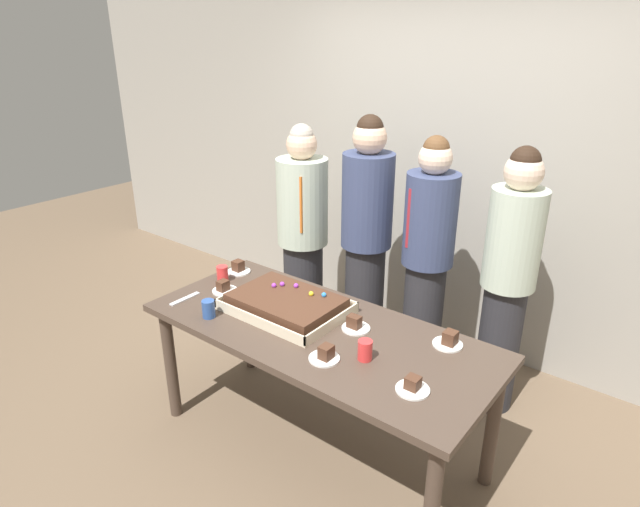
# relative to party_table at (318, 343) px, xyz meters

# --- Properties ---
(ground_plane) EXTENTS (12.00, 12.00, 0.00)m
(ground_plane) POSITION_rel_party_table_xyz_m (0.00, 0.00, -0.68)
(ground_plane) COLOR brown
(interior_back_panel) EXTENTS (8.00, 0.12, 3.00)m
(interior_back_panel) POSITION_rel_party_table_xyz_m (0.00, 1.60, 0.82)
(interior_back_panel) COLOR #9E998E
(interior_back_panel) RESTS_ON ground_plane
(party_table) EXTENTS (1.90, 0.83, 0.77)m
(party_table) POSITION_rel_party_table_xyz_m (0.00, 0.00, 0.00)
(party_table) COLOR #47382D
(party_table) RESTS_ON ground_plane
(sheet_cake) EXTENTS (0.66, 0.47, 0.11)m
(sheet_cake) POSITION_rel_party_table_xyz_m (-0.26, 0.04, 0.14)
(sheet_cake) COLOR beige
(sheet_cake) RESTS_ON party_table
(plated_slice_near_left) EXTENTS (0.15, 0.15, 0.08)m
(plated_slice_near_left) POSITION_rel_party_table_xyz_m (0.21, -0.21, 0.12)
(plated_slice_near_left) COLOR white
(plated_slice_near_left) RESTS_ON party_table
(plated_slice_near_right) EXTENTS (0.15, 0.15, 0.08)m
(plated_slice_near_right) POSITION_rel_party_table_xyz_m (0.61, 0.27, 0.12)
(plated_slice_near_right) COLOR white
(plated_slice_near_right) RESTS_ON party_table
(plated_slice_far_left) EXTENTS (0.15, 0.15, 0.08)m
(plated_slice_far_left) POSITION_rel_party_table_xyz_m (-0.85, 0.24, 0.12)
(plated_slice_far_left) COLOR white
(plated_slice_far_left) RESTS_ON party_table
(plated_slice_far_right) EXTENTS (0.15, 0.15, 0.07)m
(plated_slice_far_right) POSITION_rel_party_table_xyz_m (-0.71, -0.01, 0.11)
(plated_slice_far_right) COLOR white
(plated_slice_far_right) RESTS_ON party_table
(plated_slice_center_front) EXTENTS (0.15, 0.15, 0.07)m
(plated_slice_center_front) POSITION_rel_party_table_xyz_m (0.65, -0.16, 0.11)
(plated_slice_center_front) COLOR white
(plated_slice_center_front) RESTS_ON party_table
(plated_slice_center_back) EXTENTS (0.15, 0.15, 0.08)m
(plated_slice_center_back) POSITION_rel_party_table_xyz_m (0.16, 0.11, 0.12)
(plated_slice_center_back) COLOR white
(plated_slice_center_back) RESTS_ON party_table
(drink_cup_nearest) EXTENTS (0.07, 0.07, 0.10)m
(drink_cup_nearest) POSITION_rel_party_table_xyz_m (-0.82, 0.09, 0.14)
(drink_cup_nearest) COLOR red
(drink_cup_nearest) RESTS_ON party_table
(drink_cup_middle) EXTENTS (0.07, 0.07, 0.10)m
(drink_cup_middle) POSITION_rel_party_table_xyz_m (-0.54, -0.27, 0.14)
(drink_cup_middle) COLOR #2D5199
(drink_cup_middle) RESTS_ON party_table
(drink_cup_far_end) EXTENTS (0.07, 0.07, 0.10)m
(drink_cup_far_end) POSITION_rel_party_table_xyz_m (0.35, -0.09, 0.14)
(drink_cup_far_end) COLOR red
(drink_cup_far_end) RESTS_ON party_table
(cake_server_utensil) EXTENTS (0.03, 0.20, 0.01)m
(cake_server_utensil) POSITION_rel_party_table_xyz_m (-0.81, -0.22, 0.10)
(cake_server_utensil) COLOR silver
(cake_server_utensil) RESTS_ON party_table
(person_serving_front) EXTENTS (0.36, 0.36, 1.65)m
(person_serving_front) POSITION_rel_party_table_xyz_m (-0.81, 0.85, 0.17)
(person_serving_front) COLOR #28282D
(person_serving_front) RESTS_ON ground_plane
(person_green_shirt_behind) EXTENTS (0.32, 0.32, 1.67)m
(person_green_shirt_behind) POSITION_rel_party_table_xyz_m (0.13, 0.94, 0.19)
(person_green_shirt_behind) COLOR #28282D
(person_green_shirt_behind) RESTS_ON ground_plane
(person_striped_tie_right) EXTENTS (0.31, 0.31, 1.66)m
(person_striped_tie_right) POSITION_rel_party_table_xyz_m (0.64, 0.99, 0.19)
(person_striped_tie_right) COLOR #28282D
(person_striped_tie_right) RESTS_ON ground_plane
(person_far_right_suit) EXTENTS (0.34, 0.34, 1.75)m
(person_far_right_suit) POSITION_rel_party_table_xyz_m (-0.31, 0.92, 0.23)
(person_far_right_suit) COLOR #28282D
(person_far_right_suit) RESTS_ON ground_plane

